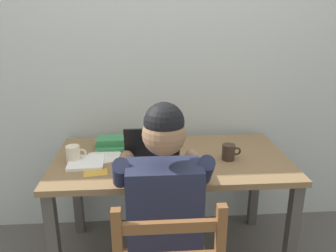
# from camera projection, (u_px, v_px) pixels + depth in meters

# --- Properties ---
(back_wall) EXTENTS (6.00, 0.04, 2.60)m
(back_wall) POSITION_uv_depth(u_px,v_px,m) (166.00, 56.00, 2.32)
(back_wall) COLOR beige
(back_wall) RESTS_ON ground
(desk) EXTENTS (1.44, 0.76, 0.74)m
(desk) POSITION_uv_depth(u_px,v_px,m) (171.00, 171.00, 2.10)
(desk) COLOR olive
(desk) RESTS_ON ground
(seated_person) EXTENTS (0.50, 0.60, 1.23)m
(seated_person) POSITION_uv_depth(u_px,v_px,m) (163.00, 206.00, 1.65)
(seated_person) COLOR #232842
(seated_person) RESTS_ON ground
(laptop) EXTENTS (0.33, 0.31, 0.22)m
(laptop) POSITION_uv_depth(u_px,v_px,m) (153.00, 160.00, 1.90)
(laptop) COLOR black
(laptop) RESTS_ON desk
(computer_mouse) EXTENTS (0.06, 0.10, 0.03)m
(computer_mouse) POSITION_uv_depth(u_px,v_px,m) (203.00, 170.00, 1.85)
(computer_mouse) COLOR black
(computer_mouse) RESTS_ON desk
(coffee_mug_white) EXTENTS (0.12, 0.08, 0.10)m
(coffee_mug_white) POSITION_uv_depth(u_px,v_px,m) (73.00, 154.00, 1.99)
(coffee_mug_white) COLOR beige
(coffee_mug_white) RESTS_ON desk
(coffee_mug_dark) EXTENTS (0.12, 0.08, 0.10)m
(coffee_mug_dark) POSITION_uv_depth(u_px,v_px,m) (229.00, 152.00, 2.02)
(coffee_mug_dark) COLOR #38281E
(coffee_mug_dark) RESTS_ON desk
(book_stack_main) EXTENTS (0.20, 0.16, 0.07)m
(book_stack_main) POSITION_uv_depth(u_px,v_px,m) (111.00, 143.00, 2.20)
(book_stack_main) COLOR #38844C
(book_stack_main) RESTS_ON desk
(paper_pile_near_laptop) EXTENTS (0.25, 0.25, 0.01)m
(paper_pile_near_laptop) POSITION_uv_depth(u_px,v_px,m) (107.00, 157.00, 2.06)
(paper_pile_near_laptop) COLOR silver
(paper_pile_near_laptop) RESTS_ON desk
(paper_pile_back_corner) EXTENTS (0.21, 0.17, 0.01)m
(paper_pile_back_corner) POSITION_uv_depth(u_px,v_px,m) (151.00, 161.00, 2.00)
(paper_pile_back_corner) COLOR white
(paper_pile_back_corner) RESTS_ON desk
(paper_pile_side) EXTENTS (0.22, 0.21, 0.02)m
(paper_pile_side) POSITION_uv_depth(u_px,v_px,m) (86.00, 163.00, 1.97)
(paper_pile_side) COLOR white
(paper_pile_side) RESTS_ON desk
(landscape_photo_print) EXTENTS (0.14, 0.11, 0.00)m
(landscape_photo_print) POSITION_uv_depth(u_px,v_px,m) (96.00, 173.00, 1.86)
(landscape_photo_print) COLOR gold
(landscape_photo_print) RESTS_ON desk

